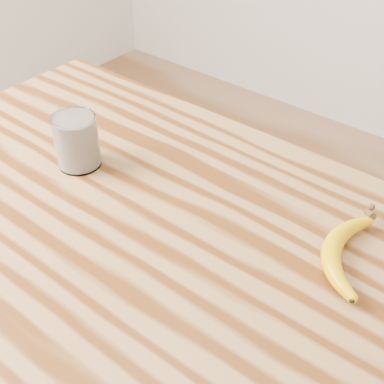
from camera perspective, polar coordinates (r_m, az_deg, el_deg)
The scene contains 3 objects.
table at distance 1.00m, azimuth -5.40°, elevation -9.74°, with size 1.20×0.80×0.90m.
smoothie_glass at distance 1.05m, azimuth -12.20°, elevation 5.34°, with size 0.08×0.08×0.11m.
banana at distance 0.88m, azimuth 14.64°, elevation -5.88°, with size 0.10×0.27×0.03m, color #DCAC00, non-canonical shape.
Camera 1 is at (0.49, -0.46, 1.51)m, focal length 50.00 mm.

